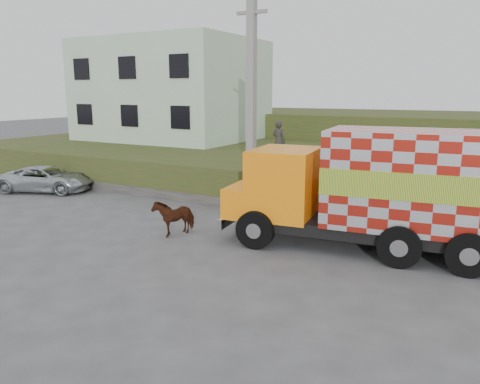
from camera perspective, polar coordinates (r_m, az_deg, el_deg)
The scene contains 10 objects.
ground at distance 13.95m, azimuth -3.92°, elevation -6.37°, with size 120.00×120.00×0.00m, color #474749.
embankment at distance 22.58m, azimuth 10.02°, elevation 2.60°, with size 40.00×12.00×1.50m, color #274316.
embankment_far at distance 33.97m, azimuth 16.84°, elevation 6.70°, with size 40.00×12.00×3.00m, color #274316.
retaining_strip at distance 18.34m, azimuth -2.02°, elevation -1.17°, with size 16.00×0.50×0.40m, color #595651.
building at distance 30.20m, azimuth -8.21°, elevation 12.18°, with size 10.00×8.00×6.00m, color #B8D4B5.
utility_pole at distance 17.71m, azimuth 1.39°, elevation 11.02°, with size 1.20×0.30×8.00m.
cargo_truck at distance 13.56m, azimuth 16.05°, elevation 0.35°, with size 7.90×3.43×3.42m.
cow at distance 14.92m, azimuth -8.02°, elevation -2.95°, with size 0.61×1.34×1.13m, color #321C0C.
suv at distance 22.78m, azimuth -22.57°, elevation 1.49°, with size 1.91×4.14×1.15m, color #ACB1B6.
pedestrian at distance 20.13m, azimuth 4.75°, elevation 6.24°, with size 0.63×0.41×1.73m, color #2A2825.
Camera 1 is at (7.26, -11.06, 4.42)m, focal length 35.00 mm.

